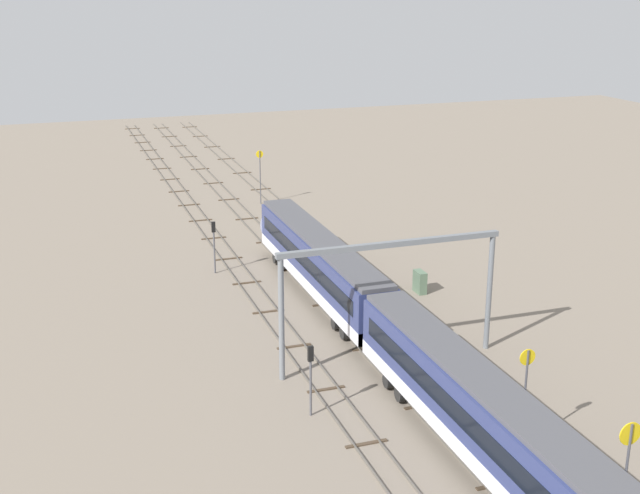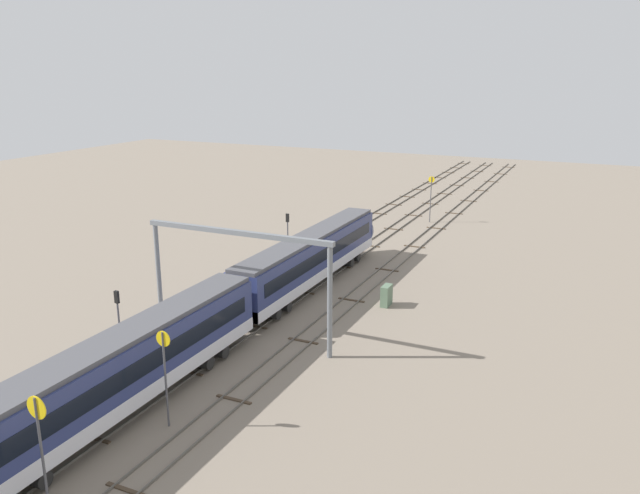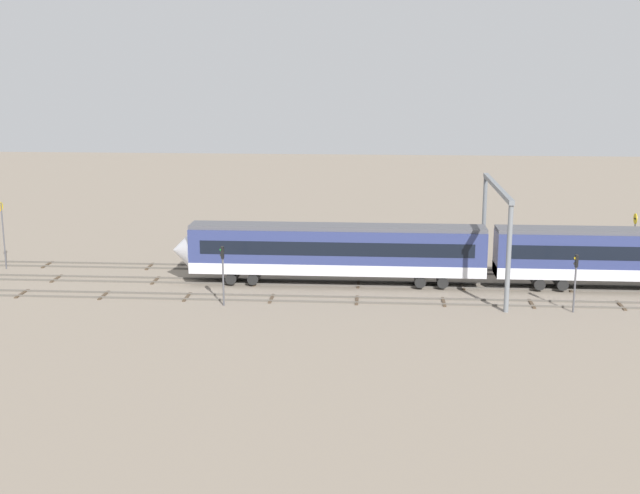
{
  "view_description": "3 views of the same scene",
  "coord_description": "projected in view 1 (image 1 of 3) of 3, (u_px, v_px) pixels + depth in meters",
  "views": [
    {
      "loc": [
        -56.32,
        19.8,
        23.77
      ],
      "look_at": [
        6.9,
        -1.75,
        2.38
      ],
      "focal_mm": 46.78,
      "sensor_mm": 36.0,
      "label": 1
    },
    {
      "loc": [
        -47.6,
        -23.79,
        19.2
      ],
      "look_at": [
        3.57,
        -0.08,
        3.32
      ],
      "focal_mm": 35.53,
      "sensor_mm": 36.0,
      "label": 2
    },
    {
      "loc": [
        -1.45,
        65.6,
        17.93
      ],
      "look_at": [
        3.04,
        1.8,
        3.53
      ],
      "focal_mm": 46.38,
      "sensor_mm": 36.0,
      "label": 3
    }
  ],
  "objects": [
    {
      "name": "ground_plane",
      "position": [
        327.0,
        305.0,
        64.1
      ],
      "size": [
        194.42,
        194.42,
        0.0
      ],
      "primitive_type": "plane",
      "color": "gray"
    },
    {
      "name": "track_near_foreground",
      "position": [
        384.0,
        296.0,
        65.53
      ],
      "size": [
        178.42,
        2.4,
        0.16
      ],
      "color": "#59544C",
      "rests_on": "ground"
    },
    {
      "name": "track_with_train",
      "position": [
        327.0,
        304.0,
        64.08
      ],
      "size": [
        178.42,
        2.4,
        0.16
      ],
      "color": "#59544C",
      "rests_on": "ground"
    },
    {
      "name": "track_middle",
      "position": [
        268.0,
        311.0,
        62.63
      ],
      "size": [
        178.42,
        2.4,
        0.16
      ],
      "color": "#59544C",
      "rests_on": "ground"
    },
    {
      "name": "overhead_gantry",
      "position": [
        390.0,
        275.0,
        52.47
      ],
      "size": [
        0.4,
        14.98,
        8.3
      ],
      "color": "slate",
      "rests_on": "ground"
    },
    {
      "name": "speed_sign_near_foreground",
      "position": [
        525.0,
        386.0,
        43.4
      ],
      "size": [
        0.14,
        0.9,
        5.71
      ],
      "color": "#4C4C51",
      "rests_on": "ground"
    },
    {
      "name": "speed_sign_mid_trackside",
      "position": [
        260.0,
        171.0,
        92.03
      ],
      "size": [
        0.14,
        0.81,
        6.0
      ],
      "color": "#4C4C51",
      "rests_on": "ground"
    },
    {
      "name": "speed_sign_far_trackside",
      "position": [
        627.0,
        463.0,
        35.86
      ],
      "size": [
        0.14,
        1.09,
        5.93
      ],
      "color": "#4C4C51",
      "rests_on": "ground"
    },
    {
      "name": "signal_light_trackside_approach",
      "position": [
        214.0,
        240.0,
        70.13
      ],
      "size": [
        0.31,
        0.32,
        4.55
      ],
      "color": "#4C4C51",
      "rests_on": "ground"
    },
    {
      "name": "signal_light_trackside_departure",
      "position": [
        311.0,
        370.0,
        46.92
      ],
      "size": [
        0.31,
        0.32,
        4.32
      ],
      "color": "#4C4C51",
      "rests_on": "ground"
    },
    {
      "name": "relay_cabinet",
      "position": [
        420.0,
        282.0,
        66.33
      ],
      "size": [
        1.39,
        0.65,
        1.78
      ],
      "color": "#597259",
      "rests_on": "ground"
    }
  ]
}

